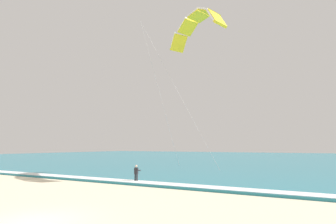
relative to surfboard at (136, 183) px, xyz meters
name	(u,v)px	position (x,y,z in m)	size (l,w,h in m)	color
ground_plane	(34,222)	(3.87, -13.42, -0.03)	(200.00, 200.00, 0.00)	beige
sea	(278,158)	(3.87, 58.54, 0.07)	(200.00, 120.00, 0.20)	teal
surf_foam	(170,184)	(3.87, -0.46, 0.19)	(200.00, 1.70, 0.04)	white
surfboard	(136,183)	(0.00, 0.00, 0.00)	(0.48, 1.41, 0.09)	yellow
kitesurfer	(136,173)	(0.00, 0.02, 0.91)	(0.55, 0.53, 1.69)	#232328
kite_primary	(196,24)	(3.81, 5.74, 16.85)	(8.47, 8.42, 17.01)	yellow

